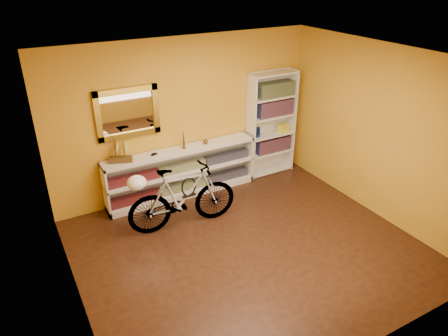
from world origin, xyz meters
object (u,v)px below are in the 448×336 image
console_unit (182,172)px  bookcase (271,124)px  bicycle (183,197)px  helmet (137,183)px

console_unit → bookcase: size_ratio=1.37×
console_unit → bicycle: bicycle is taller
bookcase → helmet: 2.92m
bookcase → helmet: bookcase is taller
console_unit → bookcase: bearing=0.8°
console_unit → bicycle: size_ratio=1.54×
bicycle → helmet: 0.75m
console_unit → helmet: 1.36m
helmet → bookcase: bearing=16.3°
console_unit → helmet: helmet is taller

